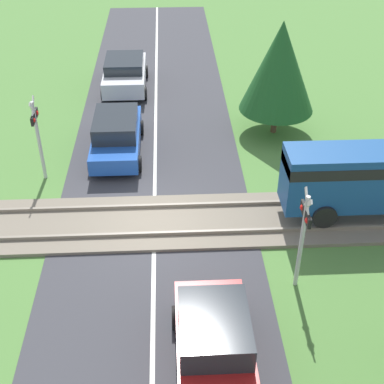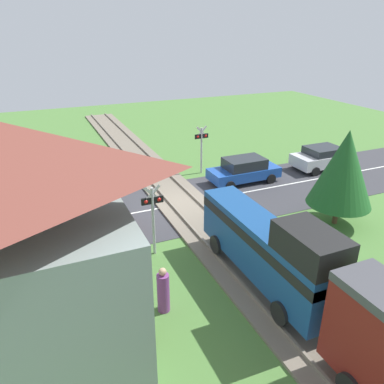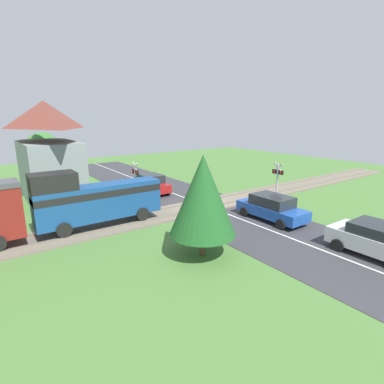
% 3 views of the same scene
% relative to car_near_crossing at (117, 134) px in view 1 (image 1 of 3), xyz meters
% --- Properties ---
extents(ground_plane, '(60.00, 60.00, 0.00)m').
position_rel_car_near_crossing_xyz_m(ground_plane, '(4.58, 1.44, -0.80)').
color(ground_plane, '#4C7A38').
extents(road_surface, '(48.00, 6.40, 0.02)m').
position_rel_car_near_crossing_xyz_m(road_surface, '(4.58, 1.44, -0.79)').
color(road_surface, '#38383D').
rests_on(road_surface, ground_plane).
extents(track_bed, '(2.80, 48.00, 0.24)m').
position_rel_car_near_crossing_xyz_m(track_bed, '(4.58, 1.44, -0.73)').
color(track_bed, '#756B5B').
rests_on(track_bed, ground_plane).
extents(car_near_crossing, '(4.32, 1.92, 1.53)m').
position_rel_car_near_crossing_xyz_m(car_near_crossing, '(0.00, 0.00, 0.00)').
color(car_near_crossing, '#1E4CA8').
rests_on(car_near_crossing, ground_plane).
extents(car_far_side, '(3.65, 1.90, 1.58)m').
position_rel_car_near_crossing_xyz_m(car_far_side, '(9.99, 2.88, 0.02)').
color(car_far_side, '#A81919').
rests_on(car_far_side, ground_plane).
extents(car_behind_queue, '(3.99, 2.08, 1.50)m').
position_rel_car_near_crossing_xyz_m(car_behind_queue, '(-6.01, -0.00, 0.00)').
color(car_behind_queue, silver).
rests_on(car_behind_queue, ground_plane).
extents(crossing_signal_west_approach, '(0.90, 0.18, 3.09)m').
position_rel_car_near_crossing_xyz_m(crossing_signal_west_approach, '(1.69, -2.49, 1.19)').
color(crossing_signal_west_approach, '#B7B7B7').
rests_on(crossing_signal_west_approach, ground_plane).
extents(crossing_signal_east_approach, '(0.90, 0.18, 3.09)m').
position_rel_car_near_crossing_xyz_m(crossing_signal_east_approach, '(7.47, 5.37, 1.19)').
color(crossing_signal_east_approach, '#B7B7B7').
rests_on(crossing_signal_east_approach, ground_plane).
extents(tree_roadside_hedge, '(2.96, 2.96, 4.59)m').
position_rel_car_near_crossing_xyz_m(tree_roadside_hedge, '(-1.35, 6.31, 2.02)').
color(tree_roadside_hedge, brown).
rests_on(tree_roadside_hedge, ground_plane).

